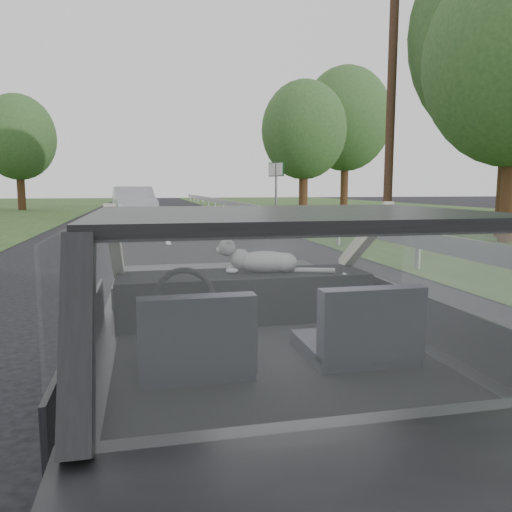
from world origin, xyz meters
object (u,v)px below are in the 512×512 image
other_car (134,204)px  utility_pole (391,99)px  cat (265,260)px  subject_car (267,344)px  highway_sign (276,192)px

other_car → utility_pole: (7.98, -8.57, 3.43)m
cat → utility_pole: size_ratio=0.06×
other_car → utility_pole: utility_pole is taller
subject_car → other_car: 20.70m
subject_car → other_car: (-1.08, 20.67, 0.06)m
cat → utility_pole: utility_pole is taller
subject_car → utility_pole: bearing=60.3°
other_car → utility_pole: 12.20m
cat → utility_pole: (6.76, 11.49, 3.14)m
highway_sign → utility_pole: bearing=-101.8°
subject_car → utility_pole: size_ratio=0.47×
utility_pole → cat: bearing=-120.5°
subject_car → cat: subject_car is taller
subject_car → cat: size_ratio=7.41×
subject_car → other_car: size_ratio=0.84×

